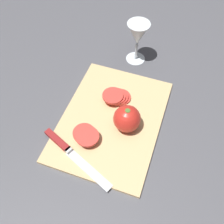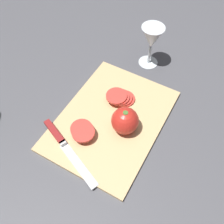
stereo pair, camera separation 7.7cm
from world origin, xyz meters
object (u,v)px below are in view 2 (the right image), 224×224
(knife, at_px, (60,140))
(tomato_slice_stack_near, at_px, (82,130))
(whole_tomato, at_px, (125,121))
(wine_glass, at_px, (152,39))
(tomato_slice_stack_far, at_px, (121,97))

(knife, height_order, tomato_slice_stack_near, tomato_slice_stack_near)
(whole_tomato, xyz_separation_m, tomato_slice_stack_near, (-0.07, 0.10, -0.03))
(knife, bearing_deg, wine_glass, 102.09)
(knife, bearing_deg, tomato_slice_stack_far, 92.63)
(wine_glass, height_order, tomato_slice_stack_near, wine_glass)
(tomato_slice_stack_near, relative_size, tomato_slice_stack_far, 1.00)
(knife, height_order, tomato_slice_stack_far, tomato_slice_stack_far)
(wine_glass, height_order, tomato_slice_stack_far, wine_glass)
(wine_glass, relative_size, whole_tomato, 1.88)
(whole_tomato, bearing_deg, tomato_slice_stack_near, 127.10)
(knife, xyz_separation_m, tomato_slice_stack_near, (0.05, -0.04, 0.01))
(wine_glass, bearing_deg, whole_tomato, -168.81)
(knife, bearing_deg, tomato_slice_stack_near, 75.12)
(tomato_slice_stack_near, bearing_deg, wine_glass, -6.24)
(wine_glass, height_order, knife, wine_glass)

